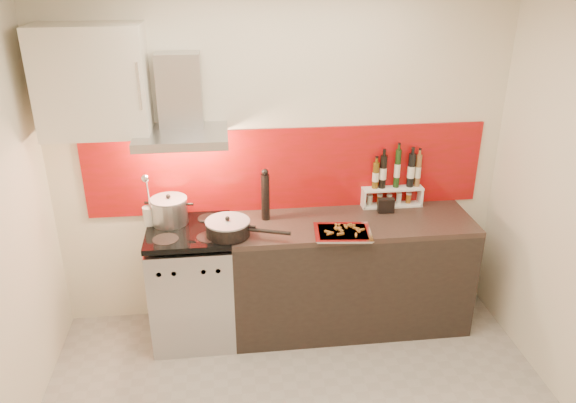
{
  "coord_description": "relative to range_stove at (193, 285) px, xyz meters",
  "views": [
    {
      "loc": [
        -0.42,
        -2.55,
        2.72
      ],
      "look_at": [
        0.0,
        0.95,
        1.15
      ],
      "focal_mm": 35.0,
      "sensor_mm": 36.0,
      "label": 1
    }
  ],
  "objects": [
    {
      "name": "backsplash",
      "position": [
        0.75,
        0.29,
        0.78
      ],
      "size": [
        3.0,
        0.02,
        0.64
      ],
      "primitive_type": "cube",
      "color": "#931408",
      "rests_on": "back_wall"
    },
    {
      "name": "saute_pan",
      "position": [
        0.29,
        -0.13,
        0.52
      ],
      "size": [
        0.58,
        0.32,
        0.14
      ],
      "color": "black",
      "rests_on": "range_stove"
    },
    {
      "name": "baking_tray",
      "position": [
        1.08,
        -0.2,
        0.47
      ],
      "size": [
        0.43,
        0.35,
        0.03
      ],
      "color": "silver",
      "rests_on": "counter"
    },
    {
      "name": "caddy_box",
      "position": [
        1.48,
        0.12,
        0.52
      ],
      "size": [
        0.13,
        0.06,
        0.11
      ],
      "primitive_type": "cube",
      "rotation": [
        0.0,
        0.0,
        -0.08
      ],
      "color": "black",
      "rests_on": "counter"
    },
    {
      "name": "utensil_jar",
      "position": [
        -0.28,
        0.1,
        0.58
      ],
      "size": [
        0.09,
        0.13,
        0.42
      ],
      "color": "silver",
      "rests_on": "range_stove"
    },
    {
      "name": "step_shelf",
      "position": [
        1.58,
        0.24,
        0.64
      ],
      "size": [
        0.47,
        0.13,
        0.46
      ],
      "color": "white",
      "rests_on": "counter"
    },
    {
      "name": "counter",
      "position": [
        1.2,
        0.0,
        0.01
      ],
      "size": [
        1.8,
        0.6,
        0.9
      ],
      "color": "black",
      "rests_on": "ground"
    },
    {
      "name": "stock_pot",
      "position": [
        -0.13,
        0.11,
        0.57
      ],
      "size": [
        0.27,
        0.27,
        0.23
      ],
      "color": "#B7B7BA",
      "rests_on": "range_stove"
    },
    {
      "name": "range_stove",
      "position": [
        0.0,
        0.0,
        0.0
      ],
      "size": [
        0.6,
        0.6,
        0.91
      ],
      "color": "#B7B7BA",
      "rests_on": "ground"
    },
    {
      "name": "back_wall",
      "position": [
        0.7,
        0.3,
        0.86
      ],
      "size": [
        3.4,
        0.02,
        2.6
      ],
      "primitive_type": "cube",
      "color": "silver",
      "rests_on": "ground"
    },
    {
      "name": "upper_cabinet",
      "position": [
        -0.55,
        0.13,
        1.51
      ],
      "size": [
        0.7,
        0.35,
        0.72
      ],
      "primitive_type": "cube",
      "color": "silver",
      "rests_on": "back_wall"
    },
    {
      "name": "pepper_mill",
      "position": [
        0.56,
        0.12,
        0.65
      ],
      "size": [
        0.06,
        0.06,
        0.4
      ],
      "color": "black",
      "rests_on": "counter"
    },
    {
      "name": "range_hood",
      "position": [
        0.0,
        0.14,
        1.3
      ],
      "size": [
        0.62,
        0.5,
        0.61
      ],
      "color": "#B7B7BA",
      "rests_on": "back_wall"
    }
  ]
}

